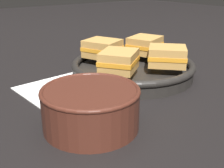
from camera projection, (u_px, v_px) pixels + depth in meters
ground_plane at (102, 103)px, 0.58m from camera, size 4.00×4.00×0.00m
napkin at (73, 91)px, 0.64m from camera, size 0.25×0.21×0.00m
soup_bowl at (91, 105)px, 0.48m from camera, size 0.17×0.17×0.07m
spoon at (78, 92)px, 0.62m from camera, size 0.17×0.09×0.01m
skillet at (133, 68)px, 0.73m from camera, size 0.32×0.32×0.04m
sandwich_near_left at (167, 56)px, 0.68m from camera, size 0.12×0.12×0.05m
sandwich_near_right at (145, 45)px, 0.79m from camera, size 0.11×0.11×0.05m
sandwich_far_left at (103, 48)px, 0.76m from camera, size 0.11×0.11×0.05m
sandwich_far_right at (119, 61)px, 0.64m from camera, size 0.12×0.12×0.05m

